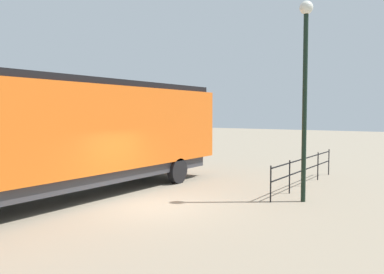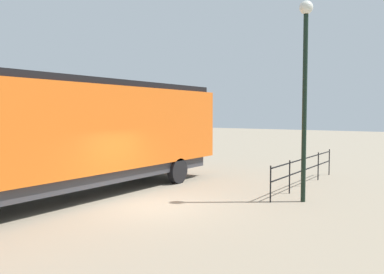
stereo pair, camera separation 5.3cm
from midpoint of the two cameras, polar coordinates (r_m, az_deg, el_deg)
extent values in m
plane|color=gray|center=(13.63, -5.58, -9.65)|extent=(120.00, 120.00, 0.00)
cube|color=orange|center=(14.97, -17.66, 1.15)|extent=(3.18, 15.14, 3.05)
cube|color=black|center=(19.74, -2.71, 0.51)|extent=(3.05, 2.09, 2.14)
cube|color=black|center=(15.00, -17.78, 7.45)|extent=(2.86, 14.53, 0.24)
cube|color=#38383D|center=(15.14, -17.54, -5.49)|extent=(2.86, 13.93, 0.45)
cylinder|color=black|center=(19.49, -9.06, -4.06)|extent=(0.30, 1.10, 1.10)
cylinder|color=black|center=(17.69, -2.15, -4.78)|extent=(0.30, 1.10, 1.10)
cylinder|color=black|center=(14.39, 15.49, 3.96)|extent=(0.16, 0.16, 6.49)
sphere|color=silver|center=(14.82, 15.71, 17.16)|extent=(0.46, 0.46, 0.46)
cube|color=black|center=(17.57, 15.59, -2.92)|extent=(0.04, 7.38, 0.04)
cube|color=black|center=(17.63, 15.57, -4.44)|extent=(0.04, 7.38, 0.04)
cylinder|color=black|center=(14.22, 10.93, -6.53)|extent=(0.05, 0.05, 1.27)
cylinder|color=black|center=(15.91, 13.50, -5.49)|extent=(0.05, 0.05, 1.27)
cylinder|color=black|center=(17.64, 15.57, -4.65)|extent=(0.05, 0.05, 1.27)
cylinder|color=black|center=(19.39, 17.26, -3.95)|extent=(0.05, 0.05, 1.27)
cylinder|color=black|center=(21.15, 18.66, -3.37)|extent=(0.05, 0.05, 1.27)
camera|label=1|loc=(0.03, -90.09, -0.01)|focal=37.82mm
camera|label=2|loc=(0.03, 89.91, 0.01)|focal=37.82mm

